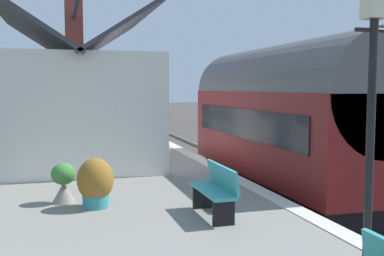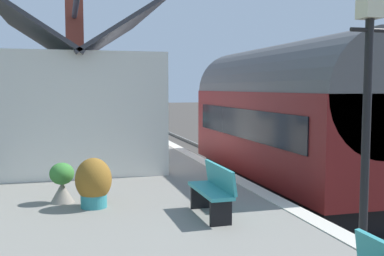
% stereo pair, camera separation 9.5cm
% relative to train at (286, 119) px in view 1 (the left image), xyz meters
% --- Properties ---
extents(ground_plane, '(160.00, 160.00, 0.00)m').
position_rel_train_xyz_m(ground_plane, '(1.59, 0.90, -2.21)').
color(ground_plane, '#423D38').
extents(platform, '(32.00, 5.73, 0.92)m').
position_rel_train_xyz_m(platform, '(1.59, 4.76, -1.76)').
color(platform, gray).
rests_on(platform, ground).
extents(platform_edge_coping, '(32.00, 0.36, 0.02)m').
position_rel_train_xyz_m(platform_edge_coping, '(1.59, 2.08, -1.29)').
color(platform_edge_coping, beige).
rests_on(platform_edge_coping, platform).
extents(rail_near, '(52.00, 0.08, 0.14)m').
position_rel_train_xyz_m(rail_near, '(1.59, -0.72, -2.14)').
color(rail_near, gray).
rests_on(rail_near, ground).
extents(rail_far, '(52.00, 0.08, 0.14)m').
position_rel_train_xyz_m(rail_far, '(1.59, 0.72, -2.14)').
color(rail_far, gray).
rests_on(rail_far, ground).
extents(train, '(8.71, 2.73, 4.32)m').
position_rel_train_xyz_m(train, '(0.00, 0.00, 0.00)').
color(train, black).
rests_on(train, ground).
extents(station_building, '(7.13, 4.51, 5.42)m').
position_rel_train_xyz_m(station_building, '(2.67, 5.67, 0.36)').
color(station_building, white).
rests_on(station_building, platform).
extents(bench_near_building, '(1.41, 0.45, 0.88)m').
position_rel_train_xyz_m(bench_near_building, '(11.43, 3.65, -0.82)').
color(bench_near_building, teal).
rests_on(bench_near_building, platform).
extents(bench_platform_end, '(1.40, 0.44, 0.88)m').
position_rel_train_xyz_m(bench_platform_end, '(-4.47, 3.62, -0.82)').
color(bench_platform_end, teal).
rests_on(bench_platform_end, platform).
extents(planter_bench_right, '(0.67, 0.67, 0.92)m').
position_rel_train_xyz_m(planter_bench_right, '(-3.33, 5.56, -0.84)').
color(planter_bench_right, teal).
rests_on(planter_bench_right, platform).
extents(planter_by_door, '(0.46, 0.46, 0.77)m').
position_rel_train_xyz_m(planter_by_door, '(-2.80, 6.12, -0.92)').
color(planter_by_door, gray).
rests_on(planter_by_door, platform).
extents(lamp_post_platform, '(0.32, 0.50, 3.45)m').
position_rel_train_xyz_m(lamp_post_platform, '(-7.16, 2.59, 1.13)').
color(lamp_post_platform, black).
rests_on(lamp_post_platform, platform).
extents(station_sign_board, '(0.96, 0.06, 1.57)m').
position_rel_train_xyz_m(station_sign_board, '(8.43, 2.90, -0.11)').
color(station_sign_board, black).
rests_on(station_sign_board, platform).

